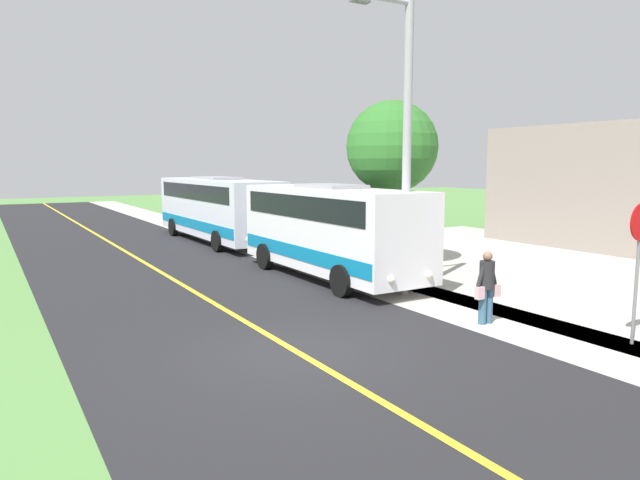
% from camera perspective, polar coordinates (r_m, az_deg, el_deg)
% --- Properties ---
extents(ground_plane, '(120.00, 120.00, 0.00)m').
position_cam_1_polar(ground_plane, '(11.35, -2.53, -11.05)').
color(ground_plane, '#548442').
extents(road_surface, '(8.00, 100.00, 0.01)m').
position_cam_1_polar(road_surface, '(11.35, -2.53, -11.03)').
color(road_surface, black).
rests_on(road_surface, ground).
extents(sidewalk, '(2.40, 100.00, 0.01)m').
position_cam_1_polar(sidewalk, '(14.45, 16.09, -7.25)').
color(sidewalk, '#B2ADA3').
rests_on(sidewalk, ground).
extents(road_centre_line, '(0.16, 100.00, 0.00)m').
position_cam_1_polar(road_centre_line, '(11.35, -2.53, -11.01)').
color(road_centre_line, gold).
rests_on(road_centre_line, ground).
extents(shuttle_bus_front, '(2.56, 8.05, 3.01)m').
position_cam_1_polar(shuttle_bus_front, '(18.17, 1.03, 1.33)').
color(shuttle_bus_front, white).
rests_on(shuttle_bus_front, ground).
extents(transit_bus_rear, '(2.70, 10.29, 3.05)m').
position_cam_1_polar(transit_bus_rear, '(27.38, -10.24, 3.37)').
color(transit_bus_rear, silver).
rests_on(transit_bus_rear, ground).
extents(pedestrian_with_bags, '(0.72, 0.34, 1.68)m').
position_cam_1_polar(pedestrian_with_bags, '(13.53, 16.35, -4.36)').
color(pedestrian_with_bags, '#335972').
rests_on(pedestrian_with_bags, ground).
extents(stop_sign, '(0.76, 0.07, 2.88)m').
position_cam_1_polar(stop_sign, '(12.97, 29.35, -0.76)').
color(stop_sign, slate).
rests_on(stop_sign, ground).
extents(street_light_pole, '(1.97, 0.24, 8.00)m').
position_cam_1_polar(street_light_pole, '(15.82, 8.37, 10.32)').
color(street_light_pole, '#9E9EA3').
rests_on(street_light_pole, ground).
extents(tree_curbside, '(3.21, 3.21, 5.85)m').
position_cam_1_polar(tree_curbside, '(20.30, 7.21, 9.16)').
color(tree_curbside, brown).
rests_on(tree_curbside, ground).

